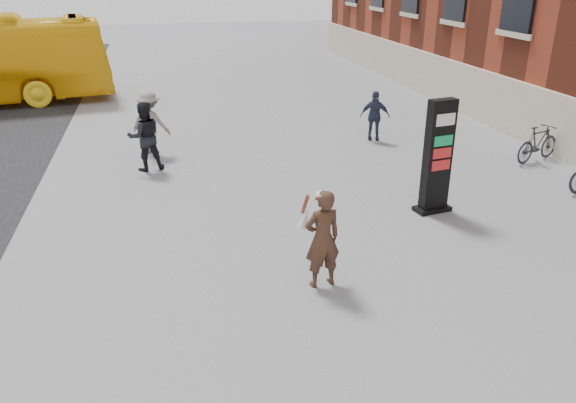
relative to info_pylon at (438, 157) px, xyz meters
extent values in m
plane|color=#9E9EA3|center=(-4.09, -2.18, -1.29)|extent=(100.00, 100.00, 0.00)
cube|color=beige|center=(5.35, 3.82, -0.39)|extent=(0.18, 44.00, 1.80)
cube|color=black|center=(0.00, 0.00, 0.00)|extent=(0.65, 0.35, 2.58)
cube|color=black|center=(0.00, 0.00, -1.24)|extent=(0.88, 0.54, 0.10)
cube|color=white|center=(0.00, 0.00, 0.88)|extent=(0.50, 0.36, 0.26)
cube|color=#0D7844|center=(0.00, 0.00, 0.41)|extent=(0.50, 0.36, 0.23)
cube|color=maroon|center=(0.00, 0.00, 0.14)|extent=(0.50, 0.36, 0.23)
cube|color=maroon|center=(0.00, 0.00, -0.14)|extent=(0.50, 0.36, 0.23)
imported|color=#3E261C|center=(-3.36, -2.54, -0.40)|extent=(0.71, 0.52, 1.78)
cylinder|color=white|center=(-3.36, -2.54, 0.41)|extent=(0.25, 0.25, 0.06)
cone|color=white|center=(-3.19, -2.25, -0.08)|extent=(0.26, 0.28, 0.43)
cylinder|color=brown|center=(-3.19, -2.25, 0.19)|extent=(0.14, 0.16, 0.37)
cone|color=white|center=(-3.62, -2.32, -0.08)|extent=(0.27, 0.25, 0.43)
cylinder|color=brown|center=(-3.62, -2.32, 0.19)|extent=(0.15, 0.14, 0.37)
imported|color=black|center=(-6.35, 4.35, -0.35)|extent=(1.03, 0.87, 1.88)
imported|color=gray|center=(-6.20, 5.86, -0.37)|extent=(1.37, 1.17, 1.84)
imported|color=#282E45|center=(0.73, 5.62, -0.50)|extent=(1.01, 0.74, 1.58)
imported|color=#25252C|center=(4.51, 2.63, -0.77)|extent=(1.80, 1.05, 1.05)
camera|label=1|loc=(-5.84, -10.74, 3.88)|focal=35.00mm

